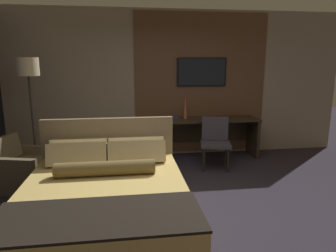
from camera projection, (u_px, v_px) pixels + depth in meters
The scene contains 10 objects.
ground_plane at pixel (192, 217), 3.59m from camera, with size 16.00×16.00×0.00m, color #28232D.
wall_back_tv_panel at pixel (170, 84), 5.83m from camera, with size 7.20×0.09×2.80m.
bed at pixel (106, 200), 3.31m from camera, with size 1.78×2.14×1.08m.
desk at pixel (203, 130), 5.80m from camera, with size 2.08×0.56×0.77m.
tv at pixel (202, 72), 5.79m from camera, with size 0.97×0.04×0.55m.
desk_chair at pixel (215, 138), 5.24m from camera, with size 0.59×0.59×0.88m.
armchair_by_window at pixel (24, 170), 4.44m from camera, with size 0.88×0.90×0.77m.
floor_lamp at pixel (29, 77), 4.66m from camera, with size 0.34×0.34×1.90m.
vase_tall at pixel (185, 107), 5.69m from camera, with size 0.07×0.07×0.43m.
book at pixel (173, 118), 5.68m from camera, with size 0.22×0.15×0.03m.
Camera 1 is at (-0.74, -3.21, 1.82)m, focal length 32.00 mm.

